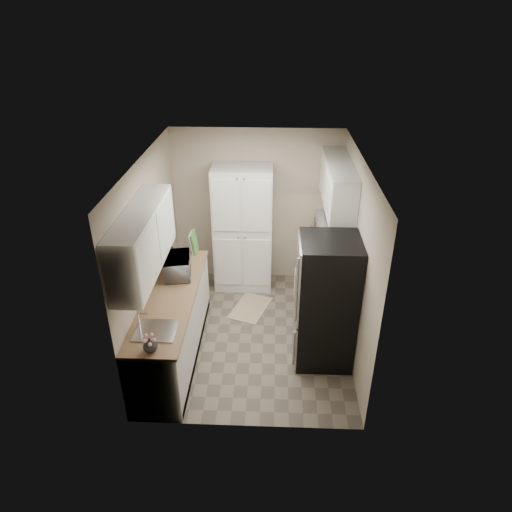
{
  "coord_description": "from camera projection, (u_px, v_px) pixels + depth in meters",
  "views": [
    {
      "loc": [
        0.27,
        -5.08,
        4.05
      ],
      "look_at": [
        0.05,
        0.15,
        1.17
      ],
      "focal_mm": 32.0,
      "sensor_mm": 36.0,
      "label": 1
    }
  ],
  "objects": [
    {
      "name": "fruit_basket",
      "position": [
        324.0,
        220.0,
        6.97
      ],
      "size": [
        0.3,
        0.3,
        0.12
      ],
      "primitive_type": null,
      "rotation": [
        0.0,
        0.0,
        0.03
      ],
      "color": "#FF3F0A",
      "rests_on": "toaster_oven"
    },
    {
      "name": "electric_range",
      "position": [
        321.0,
        292.0,
        6.49
      ],
      "size": [
        0.71,
        0.78,
        1.13
      ],
      "color": "#B7B7BC",
      "rests_on": "ground"
    },
    {
      "name": "room_shell",
      "position": [
        250.0,
        230.0,
        5.62
      ],
      "size": [
        2.64,
        3.24,
        2.52
      ],
      "color": "#BAAE96",
      "rests_on": "ground"
    },
    {
      "name": "cutting_board",
      "position": [
        195.0,
        242.0,
        6.54
      ],
      "size": [
        0.03,
        0.25,
        0.31
      ],
      "primitive_type": "cube",
      "rotation": [
        0.0,
        0.0,
        -0.02
      ],
      "color": "#488C37",
      "rests_on": "countertop_left"
    },
    {
      "name": "flower_vase",
      "position": [
        150.0,
        345.0,
        4.68
      ],
      "size": [
        0.17,
        0.17,
        0.16
      ],
      "primitive_type": "imported",
      "rotation": [
        0.0,
        0.0,
        -0.18
      ],
      "color": "beige",
      "rests_on": "countertop_left"
    },
    {
      "name": "kitchen_mat",
      "position": [
        251.0,
        308.0,
        6.95
      ],
      "size": [
        0.68,
        0.85,
        0.01
      ],
      "primitive_type": "cube",
      "rotation": [
        0.0,
        0.0,
        -0.34
      ],
      "color": "tan",
      "rests_on": "ground"
    },
    {
      "name": "wine_bottle",
      "position": [
        171.0,
        252.0,
        6.3
      ],
      "size": [
        0.07,
        0.07,
        0.29
      ],
      "primitive_type": "cylinder",
      "color": "black",
      "rests_on": "countertop_left"
    },
    {
      "name": "base_cabinet_left",
      "position": [
        173.0,
        326.0,
        5.86
      ],
      "size": [
        0.6,
        2.3,
        0.88
      ],
      "primitive_type": "cube",
      "color": "silver",
      "rests_on": "ground"
    },
    {
      "name": "microwave",
      "position": [
        177.0,
        266.0,
        5.97
      ],
      "size": [
        0.42,
        0.55,
        0.27
      ],
      "primitive_type": "imported",
      "rotation": [
        0.0,
        0.0,
        1.76
      ],
      "color": "#B7B6BB",
      "rests_on": "countertop_left"
    },
    {
      "name": "countertop_right",
      "position": [
        320.0,
        240.0,
        6.98
      ],
      "size": [
        0.63,
        0.83,
        0.04
      ],
      "primitive_type": "cube",
      "color": "#846647",
      "rests_on": "base_cabinet_right"
    },
    {
      "name": "refrigerator",
      "position": [
        326.0,
        302.0,
        5.61
      ],
      "size": [
        0.7,
        0.72,
        1.7
      ],
      "primitive_type": "cube",
      "color": "#B7B7BC",
      "rests_on": "ground"
    },
    {
      "name": "ground",
      "position": [
        252.0,
        334.0,
        6.41
      ],
      "size": [
        3.2,
        3.2,
        0.0
      ],
      "primitive_type": "plane",
      "color": "#665B4C",
      "rests_on": "ground"
    },
    {
      "name": "base_cabinet_right",
      "position": [
        318.0,
        266.0,
        7.2
      ],
      "size": [
        0.6,
        0.8,
        0.88
      ],
      "primitive_type": "cube",
      "color": "silver",
      "rests_on": "ground"
    },
    {
      "name": "toaster_oven",
      "position": [
        321.0,
        229.0,
        7.06
      ],
      "size": [
        0.38,
        0.42,
        0.2
      ],
      "primitive_type": "cube",
      "rotation": [
        0.0,
        0.0,
        -0.38
      ],
      "color": "#AEADB2",
      "rests_on": "countertop_right"
    },
    {
      "name": "pantry_cabinet",
      "position": [
        243.0,
        229.0,
        7.09
      ],
      "size": [
        0.9,
        0.55,
        2.0
      ],
      "primitive_type": "cube",
      "color": "silver",
      "rests_on": "ground"
    },
    {
      "name": "countertop_left",
      "position": [
        170.0,
        296.0,
        5.64
      ],
      "size": [
        0.63,
        2.33,
        0.04
      ],
      "primitive_type": "cube",
      "color": "#846647",
      "rests_on": "base_cabinet_left"
    }
  ]
}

